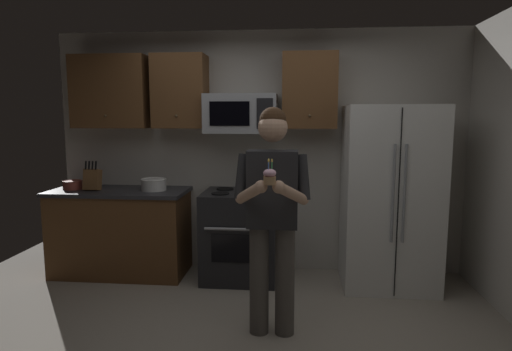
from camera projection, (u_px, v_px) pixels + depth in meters
ground_plane at (237, 345)px, 3.21m from camera, size 6.00×6.00×0.00m
wall_back at (258, 152)px, 4.77m from camera, size 4.40×0.10×2.60m
oven_range at (240, 235)px, 4.51m from camera, size 0.76×0.70×0.93m
microwave at (241, 114)px, 4.45m from camera, size 0.74×0.41×0.40m
refrigerator at (390, 197)px, 4.27m from camera, size 0.90×0.75×1.80m
cabinet_row_upper at (187, 92)px, 4.53m from camera, size 2.78×0.36×0.76m
counter_left at (121, 232)px, 4.65m from camera, size 1.44×0.66×0.92m
knife_block at (92, 179)px, 4.55m from camera, size 0.16×0.15×0.32m
bowl_large_white at (154, 184)px, 4.54m from camera, size 0.27×0.27×0.12m
bowl_small_colored at (73, 185)px, 4.61m from camera, size 0.20×0.20×0.09m
person at (272, 209)px, 3.26m from camera, size 0.60×0.48×1.76m
cupcake at (270, 176)px, 2.89m from camera, size 0.09×0.09×0.17m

